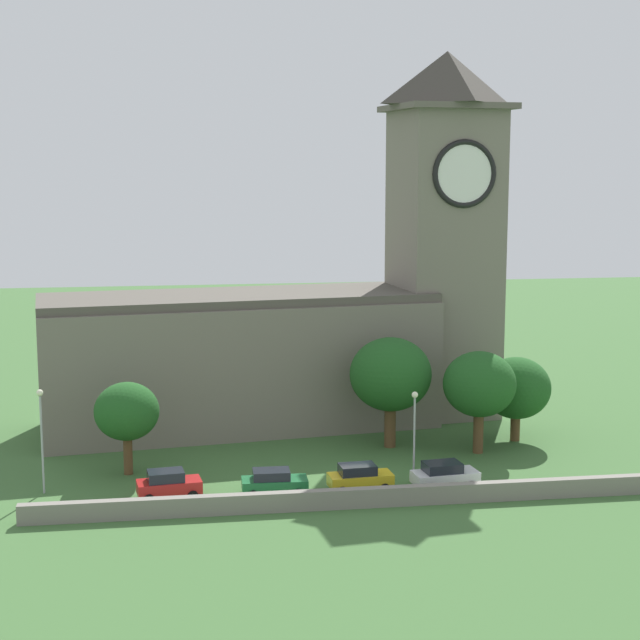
{
  "coord_description": "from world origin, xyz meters",
  "views": [
    {
      "loc": [
        -11.94,
        -64.46,
        21.56
      ],
      "look_at": [
        -1.24,
        6.68,
        10.31
      ],
      "focal_mm": 56.88,
      "sensor_mm": 36.0,
      "label": 1
    }
  ],
  "objects_px": {
    "car_red": "(168,484)",
    "tree_riverside_east": "(127,412)",
    "streetlamp_west_end": "(41,424)",
    "car_green": "(274,482)",
    "streetlamp_west_mid": "(414,421)",
    "tree_riverside_west": "(479,385)",
    "church": "(315,313)",
    "car_yellow": "(360,477)",
    "tree_by_tower": "(516,388)",
    "car_white": "(444,475)",
    "tree_churchyard": "(391,375)"
  },
  "relations": [
    {
      "from": "church",
      "to": "car_white",
      "type": "bearing_deg",
      "value": -72.47
    },
    {
      "from": "tree_riverside_east",
      "to": "streetlamp_west_end",
      "type": "bearing_deg",
      "value": -148.18
    },
    {
      "from": "car_green",
      "to": "tree_by_tower",
      "type": "xyz_separation_m",
      "value": [
        20.02,
        10.09,
        3.34
      ]
    },
    {
      "from": "car_yellow",
      "to": "tree_by_tower",
      "type": "distance_m",
      "value": 17.9
    },
    {
      "from": "car_green",
      "to": "car_yellow",
      "type": "xyz_separation_m",
      "value": [
        5.7,
        -0.14,
        0.07
      ]
    },
    {
      "from": "car_yellow",
      "to": "streetlamp_west_end",
      "type": "xyz_separation_m",
      "value": [
        -20.65,
        2.58,
        3.76
      ]
    },
    {
      "from": "car_red",
      "to": "tree_by_tower",
      "type": "height_order",
      "value": "tree_by_tower"
    },
    {
      "from": "streetlamp_west_end",
      "to": "streetlamp_west_mid",
      "type": "relative_size",
      "value": 1.11
    },
    {
      "from": "car_red",
      "to": "tree_riverside_east",
      "type": "xyz_separation_m",
      "value": [
        -2.75,
        5.57,
        3.54
      ]
    },
    {
      "from": "church",
      "to": "car_green",
      "type": "height_order",
      "value": "church"
    },
    {
      "from": "car_red",
      "to": "church",
      "type": "bearing_deg",
      "value": 55.99
    },
    {
      "from": "streetlamp_west_end",
      "to": "tree_riverside_west",
      "type": "height_order",
      "value": "tree_riverside_west"
    },
    {
      "from": "car_red",
      "to": "tree_by_tower",
      "type": "distance_m",
      "value": 28.81
    },
    {
      "from": "church",
      "to": "streetlamp_west_end",
      "type": "relative_size",
      "value": 5.6
    },
    {
      "from": "streetlamp_west_end",
      "to": "car_green",
      "type": "bearing_deg",
      "value": -9.26
    },
    {
      "from": "church",
      "to": "car_green",
      "type": "bearing_deg",
      "value": -106.51
    },
    {
      "from": "car_green",
      "to": "car_white",
      "type": "xyz_separation_m",
      "value": [
        11.41,
        -0.42,
        0.06
      ]
    },
    {
      "from": "tree_riverside_east",
      "to": "car_green",
      "type": "bearing_deg",
      "value": -30.99
    },
    {
      "from": "streetlamp_west_end",
      "to": "tree_churchyard",
      "type": "relative_size",
      "value": 0.82
    },
    {
      "from": "car_green",
      "to": "streetlamp_west_mid",
      "type": "relative_size",
      "value": 0.69
    },
    {
      "from": "car_yellow",
      "to": "tree_by_tower",
      "type": "height_order",
      "value": "tree_by_tower"
    },
    {
      "from": "car_red",
      "to": "car_white",
      "type": "height_order",
      "value": "car_red"
    },
    {
      "from": "car_red",
      "to": "car_yellow",
      "type": "relative_size",
      "value": 0.99
    },
    {
      "from": "car_yellow",
      "to": "streetlamp_west_end",
      "type": "bearing_deg",
      "value": 172.88
    },
    {
      "from": "car_white",
      "to": "car_yellow",
      "type": "bearing_deg",
      "value": 177.16
    },
    {
      "from": "car_red",
      "to": "car_green",
      "type": "relative_size",
      "value": 0.99
    },
    {
      "from": "car_green",
      "to": "tree_riverside_east",
      "type": "distance_m",
      "value": 11.77
    },
    {
      "from": "church",
      "to": "streetlamp_west_end",
      "type": "bearing_deg",
      "value": -141.94
    },
    {
      "from": "car_red",
      "to": "streetlamp_west_mid",
      "type": "relative_size",
      "value": 0.68
    },
    {
      "from": "car_yellow",
      "to": "car_white",
      "type": "xyz_separation_m",
      "value": [
        5.71,
        -0.28,
        -0.01
      ]
    },
    {
      "from": "church",
      "to": "car_yellow",
      "type": "distance_m",
      "value": 20.32
    },
    {
      "from": "streetlamp_west_mid",
      "to": "tree_churchyard",
      "type": "height_order",
      "value": "tree_churchyard"
    },
    {
      "from": "car_green",
      "to": "car_yellow",
      "type": "relative_size",
      "value": 1.0
    },
    {
      "from": "church",
      "to": "car_yellow",
      "type": "bearing_deg",
      "value": -89.25
    },
    {
      "from": "car_green",
      "to": "tree_by_tower",
      "type": "relative_size",
      "value": 0.66
    },
    {
      "from": "streetlamp_west_mid",
      "to": "tree_riverside_west",
      "type": "distance_m",
      "value": 8.89
    },
    {
      "from": "car_yellow",
      "to": "streetlamp_west_mid",
      "type": "bearing_deg",
      "value": 17.9
    },
    {
      "from": "church",
      "to": "car_yellow",
      "type": "xyz_separation_m",
      "value": [
        0.24,
        -18.56,
        -8.27
      ]
    },
    {
      "from": "car_yellow",
      "to": "streetlamp_west_end",
      "type": "height_order",
      "value": "streetlamp_west_end"
    },
    {
      "from": "car_white",
      "to": "tree_churchyard",
      "type": "xyz_separation_m",
      "value": [
        -1.46,
        10.2,
        4.73
      ]
    },
    {
      "from": "car_yellow",
      "to": "car_white",
      "type": "bearing_deg",
      "value": -2.84
    },
    {
      "from": "car_green",
      "to": "car_white",
      "type": "bearing_deg",
      "value": -2.13
    },
    {
      "from": "streetlamp_west_end",
      "to": "streetlamp_west_mid",
      "type": "height_order",
      "value": "streetlamp_west_end"
    },
    {
      "from": "tree_riverside_east",
      "to": "tree_riverside_west",
      "type": "relative_size",
      "value": 0.85
    },
    {
      "from": "car_white",
      "to": "tree_riverside_west",
      "type": "relative_size",
      "value": 0.59
    },
    {
      "from": "car_white",
      "to": "tree_riverside_west",
      "type": "bearing_deg",
      "value": 58.32
    },
    {
      "from": "tree_riverside_east",
      "to": "tree_riverside_west",
      "type": "distance_m",
      "value": 25.77
    },
    {
      "from": "car_yellow",
      "to": "car_red",
      "type": "bearing_deg",
      "value": 178.48
    },
    {
      "from": "car_white",
      "to": "tree_by_tower",
      "type": "distance_m",
      "value": 13.98
    },
    {
      "from": "car_yellow",
      "to": "tree_by_tower",
      "type": "xyz_separation_m",
      "value": [
        14.32,
        10.23,
        3.27
      ]
    }
  ]
}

